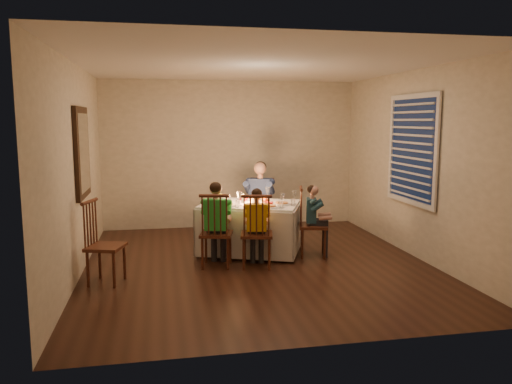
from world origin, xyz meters
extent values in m
plane|color=black|center=(0.00, 0.00, 0.00)|extent=(5.00, 5.00, 0.00)
cube|color=beige|center=(-2.25, 0.00, 1.30)|extent=(0.02, 5.00, 2.60)
cube|color=beige|center=(2.25, 0.00, 1.30)|extent=(0.02, 5.00, 2.60)
cube|color=beige|center=(0.00, 2.50, 1.30)|extent=(4.50, 0.02, 2.60)
plane|color=white|center=(0.00, 0.00, 2.60)|extent=(5.00, 5.00, 0.00)
cube|color=silver|center=(0.01, 0.63, 0.70)|extent=(1.61, 1.40, 0.04)
cube|color=silver|center=(0.19, 1.09, 0.36)|extent=(1.30, 0.54, 0.66)
cube|color=silver|center=(-0.17, 0.17, 0.36)|extent=(1.30, 0.54, 0.66)
cube|color=silver|center=(0.65, 0.37, 0.36)|extent=(0.39, 0.94, 0.66)
cube|color=silver|center=(-0.62, 0.89, 0.36)|extent=(0.39, 0.94, 0.66)
cylinder|color=white|center=(0.14, 0.87, 0.73)|extent=(0.34, 0.34, 0.02)
cylinder|color=white|center=(-0.35, 0.47, 0.73)|extent=(0.34, 0.34, 0.02)
cylinder|color=white|center=(0.20, 0.21, 0.73)|extent=(0.34, 0.34, 0.02)
cylinder|color=white|center=(0.43, 0.42, 0.73)|extent=(0.34, 0.34, 0.02)
cylinder|color=silver|center=(-0.08, 0.67, 0.77)|extent=(0.06, 0.06, 0.10)
cylinder|color=silver|center=(0.06, 0.61, 0.77)|extent=(0.06, 0.06, 0.10)
sphere|color=yellow|center=(-0.37, 1.10, 0.77)|extent=(0.09, 0.09, 0.09)
sphere|color=#DD4E12|center=(0.23, 0.59, 0.76)|extent=(0.08, 0.08, 0.08)
imported|color=white|center=(-0.35, 1.10, 0.75)|extent=(0.28, 0.28, 0.05)
cube|color=black|center=(-2.22, 0.30, 1.50)|extent=(0.05, 0.95, 1.15)
cube|color=white|center=(-2.19, 0.30, 1.50)|extent=(0.01, 0.78, 0.98)
cube|color=#0D1834|center=(2.23, 0.10, 1.50)|extent=(0.01, 1.20, 1.40)
cube|color=white|center=(2.21, 0.10, 1.50)|extent=(0.03, 1.34, 1.54)
camera|label=1|loc=(-1.25, -6.34, 1.90)|focal=35.00mm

